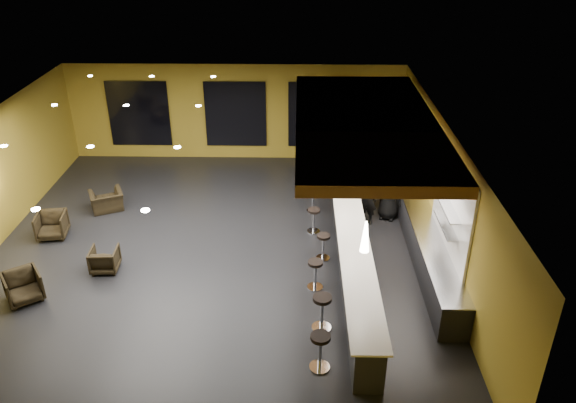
{
  "coord_description": "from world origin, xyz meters",
  "views": [
    {
      "loc": [
        2.25,
        -12.85,
        8.34
      ],
      "look_at": [
        2.0,
        0.5,
        1.3
      ],
      "focal_mm": 35.0,
      "sensor_mm": 36.0,
      "label": 1
    }
  ],
  "objects_px": {
    "pendant_1": "(355,183)",
    "pendant_2": "(347,145)",
    "bar_stool_0": "(320,347)",
    "armchair_d": "(107,201)",
    "bar_stool_5": "(313,198)",
    "pendant_0": "(365,237)",
    "prep_counter": "(428,250)",
    "bar_stool_2": "(315,271)",
    "bar_counter": "(352,258)",
    "staff_c": "(389,194)",
    "staff_a": "(368,199)",
    "staff_b": "(381,187)",
    "bar_stool_3": "(323,244)",
    "bar_stool_1": "(322,308)",
    "column": "(342,143)",
    "armchair_b": "(105,259)",
    "bar_stool_4": "(314,217)",
    "armchair_a": "(23,287)",
    "armchair_c": "(52,225)"
  },
  "relations": [
    {
      "from": "staff_b",
      "to": "bar_stool_0",
      "type": "distance_m",
      "value": 7.01
    },
    {
      "from": "staff_c",
      "to": "bar_stool_3",
      "type": "bearing_deg",
      "value": -112.72
    },
    {
      "from": "armchair_b",
      "to": "bar_stool_4",
      "type": "relative_size",
      "value": 0.95
    },
    {
      "from": "staff_b",
      "to": "bar_stool_1",
      "type": "xyz_separation_m",
      "value": [
        -1.96,
        -5.49,
        -0.28
      ]
    },
    {
      "from": "armchair_b",
      "to": "bar_stool_4",
      "type": "bearing_deg",
      "value": -162.78
    },
    {
      "from": "staff_a",
      "to": "bar_stool_5",
      "type": "bearing_deg",
      "value": 177.1
    },
    {
      "from": "staff_c",
      "to": "bar_stool_5",
      "type": "relative_size",
      "value": 2.27
    },
    {
      "from": "bar_stool_0",
      "to": "armchair_d",
      "type": "bearing_deg",
      "value": 133.85
    },
    {
      "from": "bar_stool_5",
      "to": "pendant_0",
      "type": "bearing_deg",
      "value": -80.17
    },
    {
      "from": "bar_stool_4",
      "to": "pendant_1",
      "type": "bearing_deg",
      "value": -60.13
    },
    {
      "from": "column",
      "to": "armchair_a",
      "type": "xyz_separation_m",
      "value": [
        -7.87,
        -5.77,
        -1.38
      ]
    },
    {
      "from": "armchair_a",
      "to": "bar_stool_5",
      "type": "distance_m",
      "value": 8.29
    },
    {
      "from": "armchair_a",
      "to": "bar_stool_1",
      "type": "height_order",
      "value": "bar_stool_1"
    },
    {
      "from": "staff_a",
      "to": "pendant_2",
      "type": "bearing_deg",
      "value": 174.18
    },
    {
      "from": "column",
      "to": "pendant_1",
      "type": "height_order",
      "value": "column"
    },
    {
      "from": "pendant_0",
      "to": "staff_a",
      "type": "bearing_deg",
      "value": 81.98
    },
    {
      "from": "column",
      "to": "bar_stool_4",
      "type": "height_order",
      "value": "column"
    },
    {
      "from": "staff_a",
      "to": "pendant_1",
      "type": "bearing_deg",
      "value": -86.85
    },
    {
      "from": "pendant_2",
      "to": "bar_stool_2",
      "type": "xyz_separation_m",
      "value": [
        -0.95,
        -3.58,
        -1.86
      ]
    },
    {
      "from": "prep_counter",
      "to": "armchair_d",
      "type": "xyz_separation_m",
      "value": [
        -9.27,
        2.82,
        -0.12
      ]
    },
    {
      "from": "staff_a",
      "to": "bar_stool_2",
      "type": "height_order",
      "value": "staff_a"
    },
    {
      "from": "bar_counter",
      "to": "staff_b",
      "type": "xyz_separation_m",
      "value": [
        1.13,
        3.41,
        0.33
      ]
    },
    {
      "from": "column",
      "to": "armchair_c",
      "type": "bearing_deg",
      "value": -160.83
    },
    {
      "from": "pendant_0",
      "to": "bar_stool_3",
      "type": "distance_m",
      "value": 3.38
    },
    {
      "from": "pendant_1",
      "to": "bar_stool_4",
      "type": "bearing_deg",
      "value": 119.87
    },
    {
      "from": "bar_counter",
      "to": "bar_stool_5",
      "type": "relative_size",
      "value": 11.04
    },
    {
      "from": "staff_a",
      "to": "armchair_b",
      "type": "xyz_separation_m",
      "value": [
        -6.99,
        -2.59,
        -0.45
      ]
    },
    {
      "from": "pendant_0",
      "to": "armchair_d",
      "type": "relative_size",
      "value": 0.73
    },
    {
      "from": "pendant_0",
      "to": "pendant_1",
      "type": "distance_m",
      "value": 2.5
    },
    {
      "from": "prep_counter",
      "to": "bar_stool_4",
      "type": "xyz_separation_m",
      "value": [
        -2.92,
        1.61,
        0.04
      ]
    },
    {
      "from": "bar_counter",
      "to": "bar_stool_2",
      "type": "height_order",
      "value": "bar_counter"
    },
    {
      "from": "pendant_1",
      "to": "pendant_2",
      "type": "relative_size",
      "value": 1.0
    },
    {
      "from": "pendant_0",
      "to": "staff_a",
      "type": "height_order",
      "value": "pendant_0"
    },
    {
      "from": "armchair_a",
      "to": "armchair_c",
      "type": "relative_size",
      "value": 1.0
    },
    {
      "from": "column",
      "to": "bar_stool_0",
      "type": "height_order",
      "value": "column"
    },
    {
      "from": "armchair_d",
      "to": "prep_counter",
      "type": "bearing_deg",
      "value": 138.15
    },
    {
      "from": "pendant_1",
      "to": "bar_stool_0",
      "type": "xyz_separation_m",
      "value": [
        -0.92,
        -3.8,
        -1.81
      ]
    },
    {
      "from": "armchair_d",
      "to": "bar_stool_1",
      "type": "xyz_separation_m",
      "value": [
        6.43,
        -5.4,
        0.24
      ]
    },
    {
      "from": "bar_stool_5",
      "to": "bar_counter",
      "type": "bearing_deg",
      "value": -74.53
    },
    {
      "from": "staff_c",
      "to": "armchair_b",
      "type": "bearing_deg",
      "value": -140.13
    },
    {
      "from": "staff_c",
      "to": "armchair_a",
      "type": "height_order",
      "value": "staff_c"
    },
    {
      "from": "armchair_b",
      "to": "bar_stool_4",
      "type": "height_order",
      "value": "bar_stool_4"
    },
    {
      "from": "bar_counter",
      "to": "armchair_d",
      "type": "relative_size",
      "value": 8.39
    },
    {
      "from": "column",
      "to": "pendant_2",
      "type": "height_order",
      "value": "column"
    },
    {
      "from": "bar_stool_0",
      "to": "bar_stool_2",
      "type": "xyz_separation_m",
      "value": [
        -0.03,
        2.72,
        -0.05
      ]
    },
    {
      "from": "bar_stool_2",
      "to": "bar_stool_3",
      "type": "distance_m",
      "value": 1.32
    },
    {
      "from": "bar_counter",
      "to": "pendant_2",
      "type": "xyz_separation_m",
      "value": [
        0.0,
        3.0,
        1.85
      ]
    },
    {
      "from": "pendant_1",
      "to": "bar_stool_5",
      "type": "height_order",
      "value": "pendant_1"
    },
    {
      "from": "bar_counter",
      "to": "staff_c",
      "type": "height_order",
      "value": "staff_c"
    },
    {
      "from": "prep_counter",
      "to": "bar_stool_2",
      "type": "relative_size",
      "value": 7.79
    }
  ]
}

